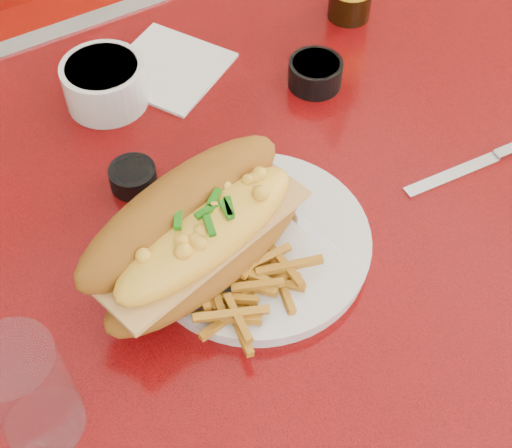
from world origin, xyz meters
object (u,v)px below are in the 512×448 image
booth_bench_far (92,92)px  dinner_plate (256,242)px  diner_table (295,273)px  knife (490,159)px  gravy_ramekin (105,83)px  water_tumbler (29,393)px  mac_hoagie (198,232)px  fork (300,222)px  sauce_cup_right (315,72)px  sauce_cup_left (133,176)px

booth_bench_far → dinner_plate: bearing=-95.5°
diner_table → knife: size_ratio=6.44×
booth_bench_far → gravy_ramekin: 0.78m
water_tumbler → knife: 0.55m
mac_hoagie → diner_table: bearing=-1.0°
diner_table → fork: fork is taller
dinner_plate → fork: same height
sauce_cup_right → booth_bench_far: bearing=99.2°
diner_table → sauce_cup_right: sauce_cup_right is taller
sauce_cup_left → knife: bearing=-25.6°
mac_hoagie → sauce_cup_left: 0.14m
mac_hoagie → sauce_cup_right: mac_hoagie is taller
dinner_plate → mac_hoagie: bearing=174.8°
booth_bench_far → gravy_ramekin: booth_bench_far is taller
booth_bench_far → fork: 0.99m
dinner_plate → sauce_cup_left: 0.16m
dinner_plate → booth_bench_far: bearing=84.5°
water_tumbler → fork: bearing=11.5°
diner_table → gravy_ramekin: size_ratio=11.32×
dinner_plate → fork: bearing=-6.3°
booth_bench_far → fork: booth_bench_far is taller
booth_bench_far → dinner_plate: 0.98m
sauce_cup_right → knife: size_ratio=0.36×
fork → water_tumbler: 0.31m
diner_table → dinner_plate: bearing=-154.6°
water_tumbler → knife: (0.54, 0.04, -0.06)m
diner_table → gravy_ramekin: bearing=117.0°
fork → knife: size_ratio=0.84×
booth_bench_far → knife: booth_bench_far is taller
mac_hoagie → sauce_cup_left: bearing=80.3°
diner_table → sauce_cup_right: (0.11, 0.14, 0.18)m
mac_hoagie → gravy_ramekin: 0.28m
gravy_ramekin → knife: size_ratio=0.57×
sauce_cup_left → water_tumbler: bearing=-131.1°
knife → dinner_plate: bearing=178.2°
dinner_plate → sauce_cup_left: bearing=116.7°
booth_bench_far → knife: 1.03m
sauce_cup_right → knife: 0.23m
sauce_cup_left → gravy_ramekin: bearing=77.9°
booth_bench_far → sauce_cup_left: booth_bench_far is taller
knife → mac_hoagie: bearing=178.4°
gravy_ramekin → sauce_cup_left: 0.14m
dinner_plate → gravy_ramekin: 0.28m
sauce_cup_left → fork: bearing=-50.6°
dinner_plate → knife: 0.29m
sauce_cup_left → dinner_plate: bearing=-63.3°
dinner_plate → sauce_cup_right: bearing=42.9°
diner_table → fork: bearing=-125.9°
knife → fork: bearing=178.2°
mac_hoagie → sauce_cup_right: 0.31m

